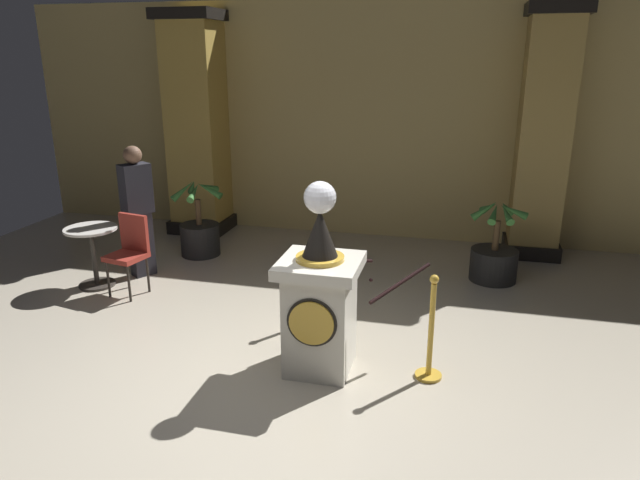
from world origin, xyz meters
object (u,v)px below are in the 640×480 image
potted_palm_right (494,258)px  potted_palm_left (200,233)px  cafe_table (93,249)px  stanchion_far (320,290)px  bystander_guest (138,208)px  cafe_chair_red (130,247)px  stanchion_near (430,343)px  pedestal_clock (320,300)px

potted_palm_right → potted_palm_left: bearing=180.0°
potted_palm_right → cafe_table: (-4.81, -1.40, 0.18)m
stanchion_far → bystander_guest: (-2.58, 0.75, 0.55)m
potted_palm_right → cafe_table: size_ratio=1.42×
stanchion_far → cafe_chair_red: stanchion_far is taller
potted_palm_right → cafe_chair_red: bearing=-160.8°
potted_palm_right → bystander_guest: size_ratio=0.63×
stanchion_near → stanchion_far: 1.52m
pedestal_clock → bystander_guest: bearing=148.3°
stanchion_near → pedestal_clock: bearing=-175.2°
stanchion_near → cafe_chair_red: bearing=163.1°
potted_palm_left → cafe_table: size_ratio=1.50×
stanchion_far → potted_palm_left: potted_palm_left is taller
stanchion_near → potted_palm_left: potted_palm_left is taller
potted_palm_right → stanchion_far: bearing=-138.1°
potted_palm_left → bystander_guest: size_ratio=0.67×
stanchion_near → cafe_chair_red: stanchion_near is taller
stanchion_far → potted_palm_right: (1.86, 1.67, -0.05)m
potted_palm_left → stanchion_far: bearing=-37.2°
pedestal_clock → bystander_guest: size_ratio=1.04×
potted_palm_right → bystander_guest: 4.57m
stanchion_near → bystander_guest: 4.19m
cafe_table → pedestal_clock: bearing=-21.5°
pedestal_clock → cafe_chair_red: bearing=155.8°
potted_palm_right → stanchion_near: bearing=-103.9°
stanchion_near → cafe_table: 4.34m
stanchion_near → stanchion_far: (-1.22, 0.91, 0.01)m
cafe_chair_red → pedestal_clock: bearing=-24.2°
stanchion_far → pedestal_clock: bearing=-76.3°
potted_palm_left → stanchion_near: bearing=-37.0°
bystander_guest → cafe_chair_red: bearing=-70.9°
stanchion_near → potted_palm_right: (0.64, 2.57, -0.04)m
stanchion_far → bystander_guest: 2.74m
pedestal_clock → bystander_guest: (-2.82, 1.74, 0.22)m
pedestal_clock → potted_palm_right: bearing=58.6°
stanchion_far → bystander_guest: bearing=163.7°
potted_palm_right → cafe_table: potted_palm_right is taller
pedestal_clock → potted_palm_left: pedestal_clock is taller
potted_palm_right → cafe_chair_red: size_ratio=1.12×
potted_palm_left → cafe_table: 1.60m
bystander_guest → potted_palm_right: bearing=11.6°
cafe_table → stanchion_far: bearing=-5.1°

